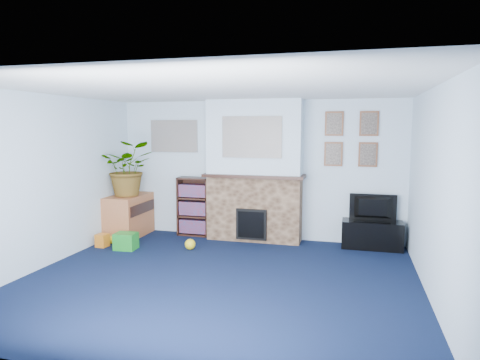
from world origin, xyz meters
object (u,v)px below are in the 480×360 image
(tv_stand, at_px, (372,235))
(bookshelf, at_px, (194,208))
(sideboard, at_px, (129,217))
(television, at_px, (373,208))

(tv_stand, distance_m, bookshelf, 3.09)
(bookshelf, height_order, sideboard, bookshelf)
(bookshelf, distance_m, sideboard, 1.18)
(sideboard, bearing_deg, bookshelf, 17.70)
(television, height_order, sideboard, television)
(bookshelf, relative_size, sideboard, 1.10)
(television, bearing_deg, sideboard, 4.81)
(tv_stand, bearing_deg, sideboard, -176.18)
(tv_stand, height_order, bookshelf, bookshelf)
(television, xyz_separation_m, bookshelf, (-3.07, 0.06, -0.16))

